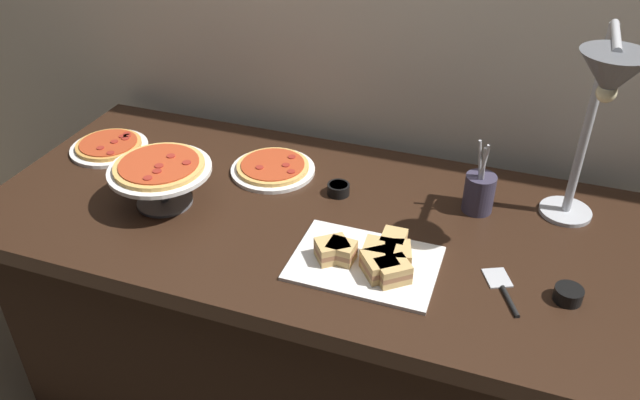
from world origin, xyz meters
The scene contains 12 objects.
ground_plane centered at (0.00, 0.00, 0.00)m, with size 8.00×8.00×0.00m, color brown.
back_wall centered at (0.00, 0.50, 1.20)m, with size 4.40×0.04×2.40m, color beige.
buffet_table centered at (0.00, 0.00, 0.39)m, with size 1.90×0.84×0.76m.
heat_lamp centered at (0.63, 0.08, 1.18)m, with size 0.15×0.34×0.54m.
pizza_plate_front centered at (-0.77, 0.12, 0.77)m, with size 0.25×0.25×0.03m.
pizza_plate_center centered at (-0.22, 0.17, 0.77)m, with size 0.26×0.26×0.03m.
pizza_plate_raised_stand centered at (-0.44, -0.09, 0.86)m, with size 0.28×0.28×0.13m.
sandwich_platter centered at (0.18, -0.17, 0.78)m, with size 0.36×0.25×0.06m.
sauce_cup_near centered at (0.01, 0.12, 0.78)m, with size 0.06×0.06×0.03m.
sauce_cup_far centered at (0.64, -0.13, 0.78)m, with size 0.07×0.07×0.03m.
utensil_holder centered at (0.39, 0.17, 0.82)m, with size 0.08×0.08×0.22m.
serving_spatula centered at (0.50, -0.14, 0.76)m, with size 0.10×0.17×0.01m.
Camera 1 is at (0.47, -1.34, 1.77)m, focal length 35.57 mm.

